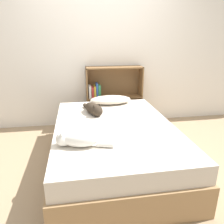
# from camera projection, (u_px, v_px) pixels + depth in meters

# --- Properties ---
(ground_plane) EXTENTS (8.00, 8.00, 0.00)m
(ground_plane) POSITION_uv_depth(u_px,v_px,m) (114.00, 163.00, 2.71)
(ground_plane) COLOR #997F60
(wall_back) EXTENTS (8.00, 0.06, 2.50)m
(wall_back) POSITION_uv_depth(u_px,v_px,m) (100.00, 51.00, 3.61)
(wall_back) COLOR white
(wall_back) RESTS_ON ground_plane
(bed) EXTENTS (1.39, 2.03, 0.51)m
(bed) POSITION_uv_depth(u_px,v_px,m) (114.00, 144.00, 2.62)
(bed) COLOR #99754C
(bed) RESTS_ON ground_plane
(pillow) EXTENTS (0.62, 0.32, 0.12)m
(pillow) POSITION_uv_depth(u_px,v_px,m) (111.00, 100.00, 3.30)
(pillow) COLOR beige
(pillow) RESTS_ON bed
(cat_light) EXTENTS (0.53, 0.24, 0.16)m
(cat_light) POSITION_uv_depth(u_px,v_px,m) (77.00, 139.00, 2.01)
(cat_light) COLOR white
(cat_light) RESTS_ON bed
(cat_dark) EXTENTS (0.26, 0.51, 0.17)m
(cat_dark) POSITION_uv_depth(u_px,v_px,m) (94.00, 109.00, 2.87)
(cat_dark) COLOR #33281E
(cat_dark) RESTS_ON bed
(bookshelf) EXTENTS (0.94, 0.26, 1.01)m
(bookshelf) POSITION_uv_depth(u_px,v_px,m) (112.00, 95.00, 3.75)
(bookshelf) COLOR brown
(bookshelf) RESTS_ON ground_plane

